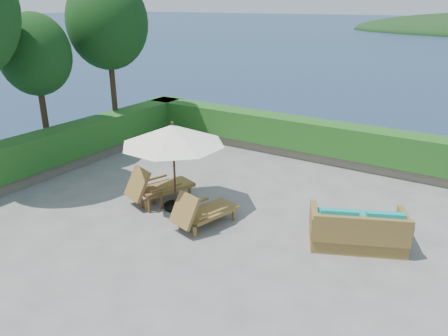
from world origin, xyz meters
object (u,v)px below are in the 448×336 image
Objects in this scene: lounge_left at (157,186)px; lounge_right at (202,211)px; patio_umbrella at (173,135)px; wicker_loveseat at (358,231)px; side_table at (151,194)px.

lounge_left is 1.92m from lounge_right.
patio_umbrella is at bearing 173.45° from lounge_right.
lounge_right is at bearing 173.22° from wicker_loveseat.
patio_umbrella is 1.94× the size of lounge_right.
patio_umbrella is at bearing 163.56° from wicker_loveseat.
side_table is at bearing -144.70° from patio_umbrella.
lounge_left reaches higher than lounge_right.
side_table is at bearing -49.01° from lounge_left.
lounge_right is (1.85, -0.52, -0.03)m from lounge_left.
side_table is (-1.68, 0.09, 0.01)m from lounge_right.
lounge_right is at bearing 3.84° from lounge_left.
lounge_left is (-0.68, 0.07, -1.55)m from patio_umbrella.
patio_umbrella is at bearing 13.91° from lounge_left.
patio_umbrella reaches higher than side_table.
wicker_loveseat reaches higher than lounge_right.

